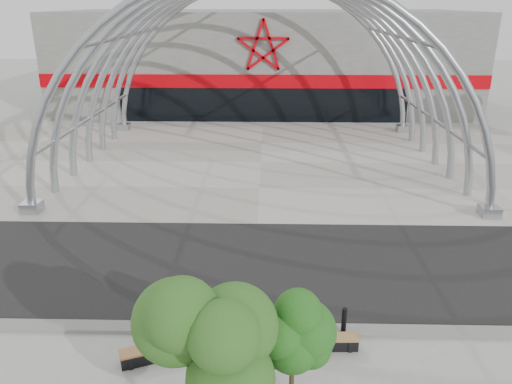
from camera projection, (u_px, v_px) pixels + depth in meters
ground at (253, 326)px, 14.39m from camera, size 140.00×140.00×0.00m
road at (256, 265)px, 17.66m from camera, size 140.00×7.00×0.02m
forecourt at (261, 162)px, 28.85m from camera, size 60.00×17.00×0.04m
kerb at (252, 329)px, 14.14m from camera, size 60.00×0.50×0.12m
arena_building at (264, 59)px, 44.18m from camera, size 34.00×15.24×8.00m
vault_canopy at (261, 163)px, 28.85m from camera, size 20.80×15.80×20.36m
street_tree_0 at (205, 341)px, 8.90m from camera, size 1.88×1.88×4.29m
street_tree_1 at (293, 335)px, 10.26m from camera, size 1.37×1.37×3.25m
bench_0 at (158, 352)px, 12.99m from camera, size 1.96×1.10×0.41m
bench_1 at (324, 343)px, 13.38m from camera, size 1.85×0.47×0.38m
bollard_0 at (154, 321)px, 13.66m from camera, size 0.18×0.18×1.14m
bollard_1 at (157, 301)px, 14.56m from camera, size 0.18×0.18×1.11m
bollard_2 at (271, 358)px, 12.28m from camera, size 0.17×0.17×1.06m
bollard_3 at (255, 356)px, 12.44m from camera, size 0.16×0.16×0.98m
bollard_4 at (344, 322)px, 13.82m from camera, size 0.14×0.14×0.88m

